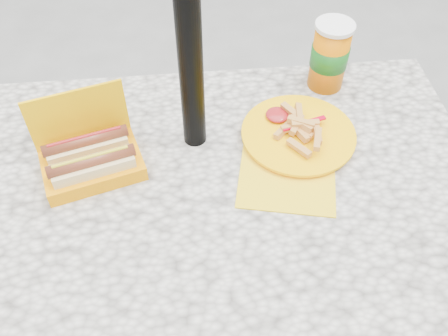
{
  "coord_description": "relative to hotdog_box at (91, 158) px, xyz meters",
  "views": [
    {
      "loc": [
        -0.01,
        -0.63,
        1.55
      ],
      "look_at": [
        0.05,
        0.02,
        0.8
      ],
      "focal_mm": 40.0,
      "sensor_mm": 36.0,
      "label": 1
    }
  ],
  "objects": [
    {
      "name": "fries_plate",
      "position": [
        0.45,
        0.04,
        -0.02
      ],
      "size": [
        0.29,
        0.35,
        0.05
      ],
      "rotation": [
        0.0,
        0.0,
        -0.1
      ],
      "color": "yellow",
      "rests_on": "picnic_table"
    },
    {
      "name": "hotdog_box",
      "position": [
        0.0,
        0.0,
        0.0
      ],
      "size": [
        0.23,
        0.19,
        0.17
      ],
      "rotation": [
        0.0,
        0.0,
        0.28
      ],
      "color": "#FFB900",
      "rests_on": "picnic_table"
    },
    {
      "name": "picnic_table",
      "position": [
        0.22,
        -0.09,
        -0.15
      ],
      "size": [
        1.2,
        0.8,
        0.75
      ],
      "color": "beige",
      "rests_on": "ground"
    },
    {
      "name": "soda_cup",
      "position": [
        0.55,
        0.23,
        0.05
      ],
      "size": [
        0.09,
        0.09,
        0.17
      ],
      "rotation": [
        0.0,
        0.0,
        0.36
      ],
      "color": "#E26E00",
      "rests_on": "picnic_table"
    }
  ]
}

